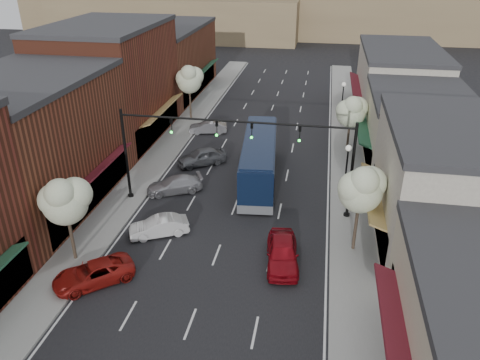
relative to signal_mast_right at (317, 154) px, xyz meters
The scene contains 28 objects.
ground 10.81m from the signal_mast_right, 125.10° to the right, with size 160.00×160.00×0.00m, color black.
sidewalk_left 18.10m from the signal_mast_right, 143.17° to the left, with size 2.80×73.00×0.15m, color gray.
sidewalk_right 11.78m from the signal_mast_right, 75.18° to the left, with size 2.80×73.00×0.15m, color gray.
curb_left 17.04m from the signal_mast_right, 140.24° to the left, with size 0.25×73.00×0.17m, color gray.
curb_right 11.53m from the signal_mast_right, 82.52° to the left, with size 0.25×73.00×0.17m, color gray.
bldg_left_midnear 19.95m from the signal_mast_right, behind, with size 10.14×14.10×9.40m.
bldg_left_midfar 23.22m from the signal_mast_right, 148.85° to the left, with size 10.14×14.10×10.90m.
bldg_left_far 34.32m from the signal_mast_right, 125.32° to the left, with size 10.14×18.10×8.40m.
bldg_right_midnear 8.37m from the signal_mast_right, 13.86° to the right, with size 9.14×12.10×7.90m.
bldg_right_midfar 12.94m from the signal_mast_right, 51.07° to the left, with size 9.14×12.10×6.40m.
bldg_right_far 25.35m from the signal_mast_right, 71.37° to the left, with size 9.14×16.10×7.40m.
hill_far 82.21m from the signal_mast_right, 93.92° to the left, with size 120.00×30.00×12.00m, color #7A6647.
hill_near 76.41m from the signal_mast_right, 113.63° to the left, with size 50.00×20.00×8.00m, color #7A6647.
signal_mast_right is the anchor object (origin of this frame).
signal_mast_left 11.24m from the signal_mast_right, behind, with size 8.22×0.46×7.00m.
tree_right_near 4.89m from the signal_mast_right, 56.09° to the right, with size 2.85×2.65×5.95m.
tree_right_far 12.27m from the signal_mast_right, 77.15° to the left, with size 2.85×2.65×5.43m.
tree_left_near 16.05m from the signal_mast_right, 149.86° to the right, with size 2.85×2.65×5.69m.
tree_left_far 22.68m from the signal_mast_right, 127.71° to the left, with size 2.85×2.65×6.13m.
lamp_post_near 3.69m from the signal_mast_right, 48.95° to the left, with size 0.44×0.44×4.44m.
lamp_post_far 20.19m from the signal_mast_right, 83.78° to the left, with size 0.44×0.44×4.44m.
coach_bus 7.08m from the signal_mast_right, 133.87° to the left, with size 3.63×11.84×3.56m.
red_hatchback 7.42m from the signal_mast_right, 104.20° to the right, with size 1.85×4.60×1.57m, color maroon.
parked_car_a 15.87m from the signal_mast_right, 140.35° to the right, with size 2.06×4.47×1.24m, color maroon.
parked_car_b 11.50m from the signal_mast_right, 155.57° to the right, with size 1.34×3.85×1.27m, color silver.
parked_car_c 11.46m from the signal_mast_right, behind, with size 1.74×4.28×1.24m, color #A1A0A6.
parked_car_d 12.61m from the signal_mast_right, 144.94° to the left, with size 1.73×4.31×1.47m, color #505357.
parked_car_e 18.70m from the signal_mast_right, 127.56° to the left, with size 1.32×3.79×1.25m, color gray.
Camera 1 is at (5.63, -21.12, 17.03)m, focal length 35.00 mm.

